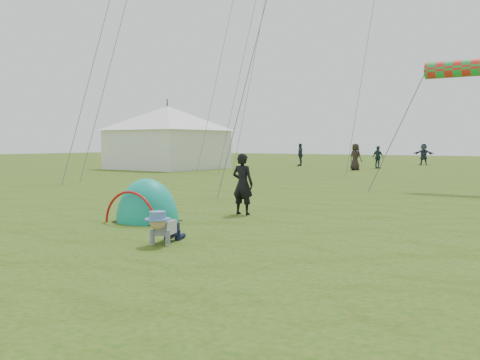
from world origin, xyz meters
The scene contains 11 objects.
ground centered at (0.00, 0.00, 0.00)m, with size 140.00×140.00×0.00m, color #234F0E.
crawling_toddler centered at (1.18, -0.78, 0.31)m, with size 0.57×0.82×0.63m, color black, non-canonical shape.
popup_tent centered at (-0.93, 1.06, 0.00)m, with size 1.54×1.27×1.99m, color #14767A.
standing_adult centered at (0.25, 3.27, 0.77)m, with size 0.56×0.37×1.54m, color black.
event_marquee centered at (-17.09, 20.41, 2.33)m, with size 6.77×6.77×4.66m, color white, non-canonical shape.
crowd_person_2 centered at (-4.95, 28.80, 0.79)m, with size 0.93×0.39×1.59m, color #243644.
crowd_person_4 centered at (-20.54, 31.68, 0.85)m, with size 0.83×0.54×1.70m, color black.
crowd_person_8 centered at (-11.42, 29.54, 0.88)m, with size 1.03×0.43×1.76m, color #2B3545.
crowd_person_9 centered at (-18.84, 19.83, 0.84)m, with size 1.09×0.63×1.69m, color black.
crowd_person_10 centered at (-5.42, 25.68, 0.88)m, with size 0.86×0.56×1.76m, color black.
crowd_person_11 centered at (-3.75, 36.36, 0.87)m, with size 1.62×0.51×1.74m, color #2D394A.
Camera 1 is at (7.52, -7.94, 1.81)m, focal length 40.00 mm.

